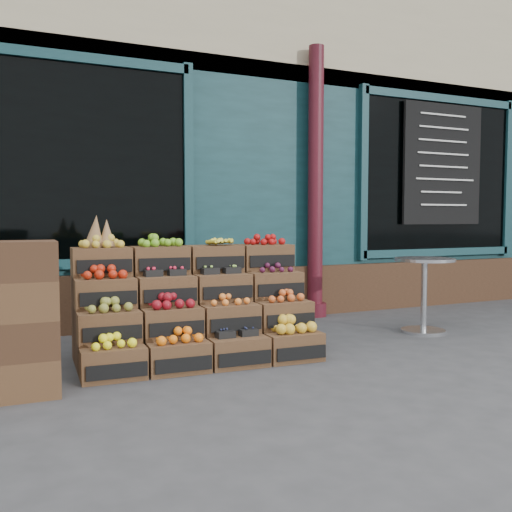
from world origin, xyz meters
name	(u,v)px	position (x,y,z in m)	size (l,w,h in m)	color
ground	(316,367)	(0.00, 0.00, 0.00)	(60.00, 60.00, 0.00)	#39393B
shop_facade	(151,141)	(0.00, 5.11, 2.40)	(12.00, 6.24, 4.80)	#113439
crate_display	(193,314)	(-0.78, 0.72, 0.37)	(1.98, 1.03, 1.21)	#513520
spare_crates	(17,320)	(-2.18, 0.18, 0.52)	(0.53, 0.37, 1.03)	#513520
bistro_table	(424,286)	(1.72, 0.73, 0.48)	(0.61, 0.61, 0.77)	#ABADB2
shopkeeper	(37,228)	(-1.88, 2.64, 1.08)	(0.79, 0.52, 2.16)	#1C6420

